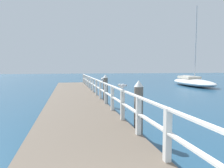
{
  "coord_description": "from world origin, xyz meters",
  "views": [
    {
      "loc": [
        -0.4,
        -0.97,
        2.24
      ],
      "look_at": [
        2.21,
        10.97,
        1.27
      ],
      "focal_mm": 32.61,
      "sensor_mm": 36.0,
      "label": 1
    }
  ],
  "objects_px": {
    "seagull_foreground": "(122,86)",
    "boat_2": "(192,82)",
    "dock_piling_near": "(138,110)",
    "seagull_background": "(102,79)",
    "dock_piling_far": "(105,90)"
  },
  "relations": [
    {
      "from": "dock_piling_far",
      "to": "seagull_background",
      "type": "height_order",
      "value": "dock_piling_far"
    },
    {
      "from": "boat_2",
      "to": "dock_piling_far",
      "type": "bearing_deg",
      "value": 46.63
    },
    {
      "from": "seagull_background",
      "to": "dock_piling_far",
      "type": "bearing_deg",
      "value": 86.74
    },
    {
      "from": "dock_piling_near",
      "to": "boat_2",
      "type": "distance_m",
      "value": 21.2
    },
    {
      "from": "seagull_foreground",
      "to": "seagull_background",
      "type": "bearing_deg",
      "value": -40.82
    },
    {
      "from": "dock_piling_near",
      "to": "seagull_background",
      "type": "bearing_deg",
      "value": 94.79
    },
    {
      "from": "dock_piling_near",
      "to": "boat_2",
      "type": "height_order",
      "value": "boat_2"
    },
    {
      "from": "seagull_background",
      "to": "boat_2",
      "type": "height_order",
      "value": "boat_2"
    },
    {
      "from": "dock_piling_far",
      "to": "seagull_background",
      "type": "relative_size",
      "value": 3.95
    },
    {
      "from": "dock_piling_far",
      "to": "dock_piling_near",
      "type": "bearing_deg",
      "value": -90.0
    },
    {
      "from": "seagull_background",
      "to": "boat_2",
      "type": "distance_m",
      "value": 18.19
    },
    {
      "from": "dock_piling_far",
      "to": "boat_2",
      "type": "distance_m",
      "value": 17.11
    },
    {
      "from": "dock_piling_far",
      "to": "seagull_background",
      "type": "distance_m",
      "value": 1.42
    },
    {
      "from": "seagull_foreground",
      "to": "seagull_background",
      "type": "relative_size",
      "value": 0.83
    },
    {
      "from": "seagull_foreground",
      "to": "boat_2",
      "type": "distance_m",
      "value": 21.09
    }
  ]
}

